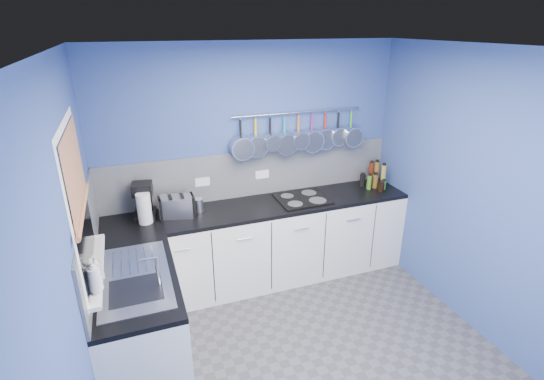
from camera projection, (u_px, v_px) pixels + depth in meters
floor at (307, 355)px, 3.51m from camera, size 3.20×3.00×0.02m
ceiling at (320, 47)px, 2.55m from camera, size 3.20×3.00×0.02m
wall_back at (252, 164)px, 4.34m from camera, size 3.20×0.02×2.50m
wall_front at (465, 379)px, 1.72m from camera, size 3.20×0.02×2.50m
wall_left at (78, 266)px, 2.52m from camera, size 0.02×3.00×2.50m
wall_right at (480, 196)px, 3.54m from camera, size 0.02×3.00×2.50m
backsplash_back at (253, 173)px, 4.36m from camera, size 3.20×0.02×0.50m
backsplash_left at (89, 235)px, 3.09m from camera, size 0.02×1.80×0.50m
cabinet_run_back at (262, 245)px, 4.39m from camera, size 3.20×0.60×0.86m
worktop_back at (262, 207)px, 4.22m from camera, size 3.20×0.60×0.04m
cabinet_run_left at (143, 327)px, 3.19m from camera, size 0.60×1.20×0.86m
worktop_left at (135, 279)px, 3.02m from camera, size 0.60×1.20×0.04m
window_frame at (79, 203)px, 2.68m from camera, size 0.01×1.00×1.10m
window_glass at (80, 202)px, 2.68m from camera, size 0.01×0.90×1.00m
bamboo_blind at (75, 170)px, 2.60m from camera, size 0.01×0.90×0.55m
window_sill at (96, 268)px, 2.88m from camera, size 0.10×0.98×0.03m
sink_unit at (135, 277)px, 3.01m from camera, size 0.50×0.95×0.01m
mixer_tap at (157, 271)px, 2.86m from camera, size 0.12×0.08×0.26m
socket_left at (203, 182)px, 4.19m from camera, size 0.15×0.01×0.09m
socket_right at (262, 174)px, 4.39m from camera, size 0.15×0.01×0.09m
pot_rail at (298, 113)px, 4.25m from camera, size 1.45×0.02×0.02m
soap_bottle_a at (94, 276)px, 2.57m from camera, size 0.09×0.09×0.24m
soap_bottle_b at (96, 267)px, 2.71m from camera, size 0.10×0.10×0.17m
paper_towel at (144, 208)px, 3.78m from camera, size 0.17×0.17×0.29m
coffee_maker at (144, 201)px, 3.87m from camera, size 0.23×0.24×0.35m
toaster at (177, 206)px, 3.94m from camera, size 0.35×0.25×0.20m
canister at (199, 205)px, 4.04m from camera, size 0.12×0.12×0.13m
hob at (302, 199)px, 4.35m from camera, size 0.54×0.47×0.01m
pan_0 at (241, 138)px, 4.12m from camera, size 0.24×0.11×0.43m
pan_1 at (256, 137)px, 4.17m from camera, size 0.24×0.09×0.43m
pan_2 at (270, 132)px, 4.21m from camera, size 0.17×0.13×0.36m
pan_3 at (284, 134)px, 4.27m from camera, size 0.24×0.11×0.43m
pan_4 at (298, 131)px, 4.31m from camera, size 0.19×0.12×0.38m
pan_5 at (312, 132)px, 4.37m from camera, size 0.25×0.09×0.44m
pan_6 at (325, 130)px, 4.42m from camera, size 0.24×0.07×0.43m
pan_7 at (338, 128)px, 4.47m from camera, size 0.21×0.09×0.40m
pan_8 at (351, 127)px, 4.52m from camera, size 0.23×0.13×0.42m
condiment_0 at (376, 173)px, 4.70m from camera, size 0.07×0.07×0.28m
condiment_1 at (371, 174)px, 4.68m from camera, size 0.06×0.06×0.28m
condiment_2 at (362, 180)px, 4.67m from camera, size 0.07×0.07×0.14m
condiment_3 at (383, 176)px, 4.63m from camera, size 0.06×0.06×0.26m
condiment_4 at (375, 181)px, 4.63m from camera, size 0.07×0.07×0.16m
condiment_5 at (369, 182)px, 4.59m from camera, size 0.05×0.05×0.16m
condiment_6 at (383, 185)px, 4.59m from camera, size 0.06×0.06×0.10m
condiment_7 at (381, 187)px, 4.54m from camera, size 0.07×0.07×0.10m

